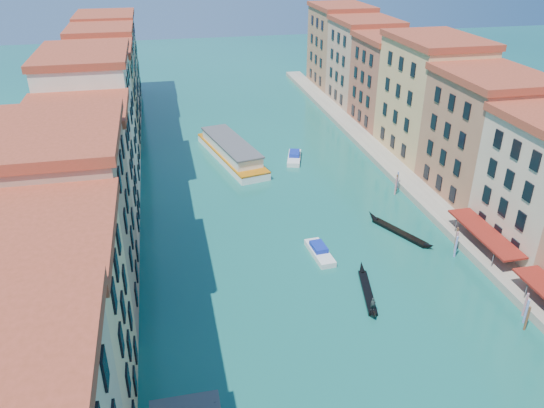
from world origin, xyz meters
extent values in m
cube|color=#DBBD80|center=(-26.00, 23.50, 8.50)|extent=(12.00, 15.00, 17.00)
cube|color=maroon|center=(-26.00, 23.50, 17.50)|extent=(12.80, 15.40, 1.00)
cube|color=#A47B5D|center=(-26.00, 39.50, 9.50)|extent=(12.00, 17.00, 19.00)
cube|color=maroon|center=(-26.00, 39.50, 19.50)|extent=(12.80, 17.40, 1.00)
cube|color=#D8A888|center=(-26.00, 55.00, 8.25)|extent=(12.00, 14.00, 16.50)
cube|color=maroon|center=(-26.00, 55.00, 17.00)|extent=(12.80, 14.40, 1.00)
cube|color=beige|center=(-26.00, 71.00, 10.00)|extent=(12.00, 18.00, 20.00)
cube|color=maroon|center=(-26.00, 71.00, 20.50)|extent=(12.80, 18.40, 1.00)
cube|color=tan|center=(-26.00, 88.00, 8.75)|extent=(12.00, 16.00, 17.50)
cube|color=maroon|center=(-26.00, 88.00, 18.00)|extent=(12.80, 16.40, 1.00)
cube|color=tan|center=(-26.00, 103.50, 9.25)|extent=(12.00, 15.00, 18.50)
cube|color=maroon|center=(-26.00, 103.50, 19.00)|extent=(12.80, 15.40, 1.00)
cube|color=tan|center=(-26.00, 119.50, 9.50)|extent=(12.00, 17.00, 19.00)
cube|color=maroon|center=(-26.00, 119.50, 19.50)|extent=(12.80, 17.40, 1.00)
cube|color=#A16445|center=(30.00, 54.00, 9.00)|extent=(12.00, 16.00, 18.00)
cube|color=maroon|center=(30.00, 54.00, 18.50)|extent=(12.80, 16.40, 1.00)
cube|color=tan|center=(30.00, 71.00, 10.00)|extent=(12.00, 18.00, 20.00)
cube|color=maroon|center=(30.00, 71.00, 20.50)|extent=(12.80, 18.40, 1.00)
cube|color=#9E553C|center=(30.00, 87.50, 8.75)|extent=(12.00, 15.00, 17.50)
cube|color=maroon|center=(30.00, 87.50, 18.00)|extent=(12.80, 15.40, 1.00)
cube|color=tan|center=(30.00, 103.00, 9.25)|extent=(12.00, 16.00, 18.50)
cube|color=maroon|center=(30.00, 103.00, 19.00)|extent=(12.80, 16.40, 1.00)
cube|color=#9E6A48|center=(30.00, 119.50, 9.75)|extent=(12.00, 17.00, 19.50)
cube|color=maroon|center=(30.00, 119.50, 20.00)|extent=(12.80, 17.40, 1.00)
cube|color=gray|center=(22.00, 65.00, 0.50)|extent=(4.00, 140.00, 1.00)
cylinder|color=#4F4F51|center=(20.80, 28.60, 1.50)|extent=(0.12, 0.12, 3.00)
cube|color=maroon|center=(22.20, 39.00, 3.00)|extent=(3.20, 12.60, 0.25)
cylinder|color=#4F4F51|center=(20.80, 34.80, 1.50)|extent=(0.12, 0.12, 3.00)
cylinder|color=#4F4F51|center=(20.80, 43.20, 1.50)|extent=(0.12, 0.12, 3.00)
cylinder|color=brown|center=(18.50, 25.00, 1.30)|extent=(0.24, 0.24, 3.20)
cylinder|color=brown|center=(19.10, 26.00, 1.30)|extent=(0.24, 0.24, 3.20)
cylinder|color=brown|center=(19.70, 27.00, 1.30)|extent=(0.24, 0.24, 3.20)
cylinder|color=brown|center=(18.50, 39.00, 1.30)|extent=(0.24, 0.24, 3.20)
cylinder|color=brown|center=(19.10, 40.00, 1.30)|extent=(0.24, 0.24, 3.20)
cylinder|color=brown|center=(19.70, 41.00, 1.30)|extent=(0.24, 0.24, 3.20)
cylinder|color=brown|center=(18.50, 57.00, 1.30)|extent=(0.24, 0.24, 3.20)
cylinder|color=brown|center=(19.10, 58.00, 1.30)|extent=(0.24, 0.24, 3.20)
cylinder|color=brown|center=(19.70, 59.00, 1.30)|extent=(0.24, 0.24, 3.20)
cube|color=white|center=(-4.10, 76.73, 0.68)|extent=(9.95, 23.22, 1.36)
cube|color=silver|center=(-4.10, 76.73, 2.15)|extent=(8.40, 18.68, 1.81)
cube|color=#4F4F51|center=(-4.10, 76.73, 3.23)|extent=(8.86, 19.30, 0.28)
cube|color=#BF680B|center=(-4.10, 76.73, 1.30)|extent=(10.01, 23.23, 0.28)
cube|color=black|center=(5.07, 34.11, 0.19)|extent=(2.66, 7.98, 0.40)
cone|color=black|center=(6.02, 38.43, 0.53)|extent=(1.16, 1.91, 1.48)
cone|color=black|center=(4.12, 29.79, 0.44)|extent=(1.09, 1.61, 1.31)
imported|color=#202B2A|center=(4.34, 30.83, 1.12)|extent=(0.62, 0.48, 1.53)
cube|color=black|center=(14.17, 45.72, 0.22)|extent=(4.76, 8.50, 0.44)
cone|color=black|center=(12.07, 50.18, 0.59)|extent=(1.65, 2.17, 1.66)
cone|color=black|center=(16.27, 41.25, 0.49)|extent=(1.50, 1.86, 1.46)
cube|color=silver|center=(2.14, 42.85, 0.36)|extent=(2.41, 6.36, 0.71)
cube|color=#13299B|center=(2.11, 43.29, 0.98)|extent=(1.79, 2.78, 0.62)
cube|color=silver|center=(6.74, 73.81, 0.39)|extent=(4.10, 7.20, 0.78)
cube|color=#13299B|center=(6.88, 74.28, 1.08)|extent=(2.56, 3.33, 0.69)
camera|label=1|loc=(-15.59, -10.81, 36.13)|focal=35.00mm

